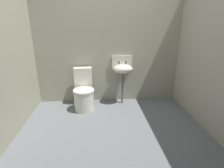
# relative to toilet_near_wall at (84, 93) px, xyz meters

# --- Properties ---
(ground_plane) EXTENTS (3.35, 2.95, 0.08)m
(ground_plane) POSITION_rel_toilet_near_wall_xyz_m (0.51, -0.93, -0.36)
(ground_plane) COLOR slate
(wall_back) EXTENTS (3.35, 0.10, 2.22)m
(wall_back) POSITION_rel_toilet_near_wall_xyz_m (0.51, 0.40, 0.79)
(wall_back) COLOR #9C9C87
(wall_back) RESTS_ON ground
(wall_right) EXTENTS (0.10, 2.75, 2.22)m
(wall_right) POSITION_rel_toilet_near_wall_xyz_m (2.03, -0.83, 0.79)
(wall_right) COLOR #A39E8E
(wall_right) RESTS_ON ground
(toilet_near_wall) EXTENTS (0.43, 0.62, 0.78)m
(toilet_near_wall) POSITION_rel_toilet_near_wall_xyz_m (0.00, 0.00, 0.00)
(toilet_near_wall) COLOR silver
(toilet_near_wall) RESTS_ON ground
(sink) EXTENTS (0.42, 0.35, 0.99)m
(sink) POSITION_rel_toilet_near_wall_xyz_m (0.79, 0.19, 0.43)
(sink) COLOR #564F51
(sink) RESTS_ON ground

